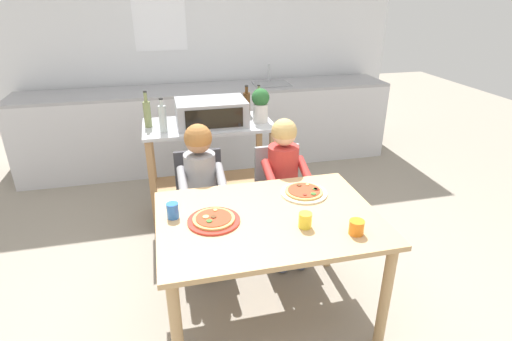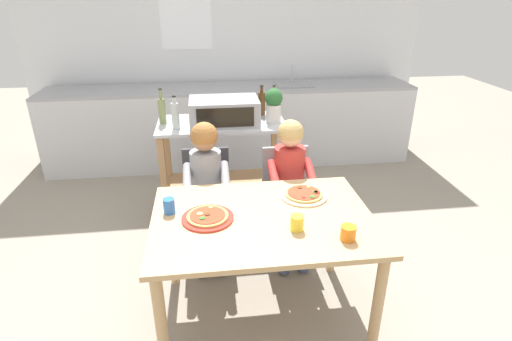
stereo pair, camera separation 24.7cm
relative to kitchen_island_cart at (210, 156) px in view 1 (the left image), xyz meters
The scene contains 20 objects.
ground_plane 0.62m from the kitchen_island_cart, 41.95° to the right, with size 11.48×11.48×0.00m, color gray.
back_wall_tiled 1.81m from the kitchen_island_cart, 84.35° to the left, with size 4.54×0.13×2.70m.
kitchen_counter 1.24m from the kitchen_island_cart, 82.35° to the left, with size 4.08×0.60×1.09m.
kitchen_island_cart is the anchor object (origin of this frame).
toaster_oven 0.39m from the kitchen_island_cart, 48.53° to the right, with size 0.56×0.38×0.20m.
bottle_squat_spirits 0.57m from the kitchen_island_cart, 25.89° to the left, with size 0.06×0.06×0.26m.
bottle_slim_sauce 0.64m from the kitchen_island_cart, 20.13° to the left, with size 0.05×0.05×0.26m.
bottle_clear_vinegar 0.56m from the kitchen_island_cart, 160.49° to the right, with size 0.06×0.06×0.27m.
bottle_tall_green_wine 0.63m from the kitchen_island_cart, behind, with size 0.06×0.06×0.29m.
potted_herb_plant 0.62m from the kitchen_island_cart, ahead, with size 0.15×0.15×0.28m.
dining_table 1.31m from the kitchen_island_cart, 82.80° to the right, with size 1.24×0.89×0.72m.
dining_chair_left 0.57m from the kitchen_island_cart, 104.86° to the right, with size 0.36×0.36×0.81m.
dining_chair_right 0.74m from the kitchen_island_cart, 52.50° to the right, with size 0.36×0.36×0.81m.
child_in_grey_shirt 0.68m from the kitchen_island_cart, 102.27° to the right, with size 0.32×0.42×1.05m.
child_in_red_shirt 0.84m from the kitchen_island_cart, 57.53° to the right, with size 0.32×0.42×1.06m.
pizza_plate_red_rimmed 1.30m from the kitchen_island_cart, 96.41° to the right, with size 0.29×0.29×0.03m.
pizza_plate_cream 1.19m from the kitchen_island_cart, 67.54° to the right, with size 0.29×0.29×0.03m.
drinking_cup_yellow 1.50m from the kitchen_island_cart, 77.36° to the right, with size 0.07×0.07×0.08m, color yellow.
drinking_cup_orange 1.68m from the kitchen_island_cart, 70.30° to the right, with size 0.08×0.08×0.08m, color orange.
drinking_cup_blue 1.25m from the kitchen_island_cart, 106.84° to the right, with size 0.07×0.07×0.09m, color blue.
Camera 1 is at (-0.53, -1.89, 1.90)m, focal length 28.36 mm.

